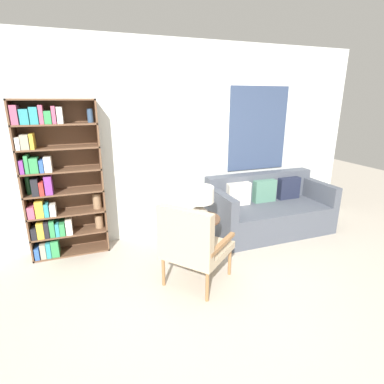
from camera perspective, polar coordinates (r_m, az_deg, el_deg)
The scene contains 7 objects.
ground_plane at distance 2.98m, azimuth 4.42°, elevation -23.35°, with size 14.00×14.00×0.00m, color #B2A899.
wall_back at distance 4.23m, azimuth -6.30°, elevation 9.26°, with size 6.40×0.08×2.70m.
bookshelf at distance 4.03m, azimuth -24.67°, elevation 1.39°, with size 0.93×0.30×1.94m.
armchair at distance 3.15m, azimuth -0.04°, elevation -9.61°, with size 0.88×0.87×0.93m.
couch at distance 4.72m, azimuth 14.20°, elevation -3.31°, with size 1.79×0.88×0.84m.
side_table at distance 3.64m, azimuth 1.25°, elevation -5.85°, with size 0.53×0.53×0.57m.
table_lamp at distance 3.49m, azimuth 1.47°, elevation -1.35°, with size 0.33×0.33×0.40m.
Camera 1 is at (-0.98, -2.04, 1.94)m, focal length 28.00 mm.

